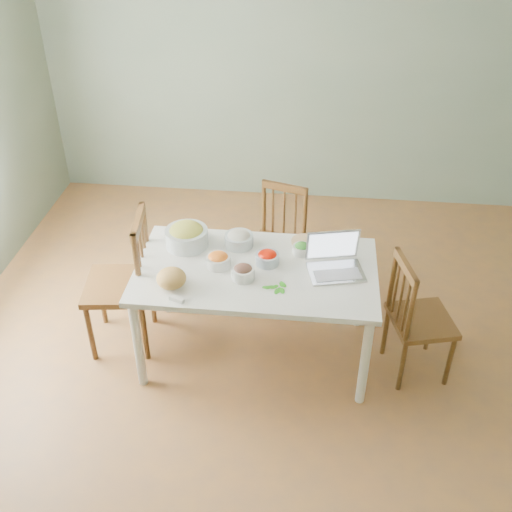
# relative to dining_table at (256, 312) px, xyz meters

# --- Properties ---
(floor) EXTENTS (5.00, 5.00, 0.00)m
(floor) POSITION_rel_dining_table_xyz_m (0.25, -0.16, -0.37)
(floor) COLOR brown
(floor) RESTS_ON ground
(wall_back) EXTENTS (5.00, 0.00, 2.70)m
(wall_back) POSITION_rel_dining_table_xyz_m (0.25, 2.34, 0.98)
(wall_back) COLOR gray
(wall_back) RESTS_ON ground
(dining_table) EXTENTS (1.58, 0.89, 0.74)m
(dining_table) POSITION_rel_dining_table_xyz_m (0.00, 0.00, 0.00)
(dining_table) COLOR white
(dining_table) RESTS_ON floor
(chair_far) EXTENTS (0.49, 0.48, 0.90)m
(chair_far) POSITION_rel_dining_table_xyz_m (0.07, 0.72, 0.08)
(chair_far) COLOR #351B0C
(chair_far) RESTS_ON floor
(chair_left) EXTENTS (0.49, 0.51, 1.04)m
(chair_left) POSITION_rel_dining_table_xyz_m (-0.97, 0.03, 0.15)
(chair_left) COLOR #351B0C
(chair_left) RESTS_ON floor
(chair_right) EXTENTS (0.47, 0.49, 0.91)m
(chair_right) POSITION_rel_dining_table_xyz_m (1.11, -0.04, 0.09)
(chair_right) COLOR #351B0C
(chair_right) RESTS_ON floor
(bread_boule) EXTENTS (0.24, 0.24, 0.12)m
(bread_boule) POSITION_rel_dining_table_xyz_m (-0.50, -0.24, 0.43)
(bread_boule) COLOR #B1813D
(bread_boule) RESTS_ON dining_table
(butter_stick) EXTENTS (0.10, 0.06, 0.03)m
(butter_stick) POSITION_rel_dining_table_xyz_m (-0.44, -0.38, 0.38)
(butter_stick) COLOR silver
(butter_stick) RESTS_ON dining_table
(bowl_squash) EXTENTS (0.31, 0.31, 0.17)m
(bowl_squash) POSITION_rel_dining_table_xyz_m (-0.50, 0.22, 0.45)
(bowl_squash) COLOR #EDD75C
(bowl_squash) RESTS_ON dining_table
(bowl_carrot) EXTENTS (0.20, 0.20, 0.09)m
(bowl_carrot) POSITION_rel_dining_table_xyz_m (-0.25, 0.01, 0.42)
(bowl_carrot) COLOR orange
(bowl_carrot) RESTS_ON dining_table
(bowl_onion) EXTENTS (0.20, 0.20, 0.11)m
(bowl_onion) POSITION_rel_dining_table_xyz_m (-0.15, 0.26, 0.42)
(bowl_onion) COLOR silver
(bowl_onion) RESTS_ON dining_table
(bowl_mushroom) EXTENTS (0.20, 0.20, 0.10)m
(bowl_mushroom) POSITION_rel_dining_table_xyz_m (-0.07, -0.11, 0.42)
(bowl_mushroom) COLOR black
(bowl_mushroom) RESTS_ON dining_table
(bowl_redpep) EXTENTS (0.18, 0.18, 0.09)m
(bowl_redpep) POSITION_rel_dining_table_xyz_m (0.07, 0.07, 0.42)
(bowl_redpep) COLOR #C10700
(bowl_redpep) RESTS_ON dining_table
(bowl_broccoli) EXTENTS (0.14, 0.14, 0.08)m
(bowl_broccoli) POSITION_rel_dining_table_xyz_m (0.29, 0.21, 0.41)
(bowl_broccoli) COLOR #10330F
(bowl_broccoli) RESTS_ON dining_table
(flatbread) EXTENTS (0.21, 0.21, 0.02)m
(flatbread) POSITION_rel_dining_table_xyz_m (0.30, 0.34, 0.38)
(flatbread) COLOR tan
(flatbread) RESTS_ON dining_table
(basil_bunch) EXTENTS (0.18, 0.18, 0.02)m
(basil_bunch) POSITION_rel_dining_table_xyz_m (0.14, -0.19, 0.38)
(basil_bunch) COLOR #0A6810
(basil_bunch) RESTS_ON dining_table
(laptop) EXTENTS (0.40, 0.35, 0.25)m
(laptop) POSITION_rel_dining_table_xyz_m (0.52, 0.00, 0.49)
(laptop) COLOR silver
(laptop) RESTS_ON dining_table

